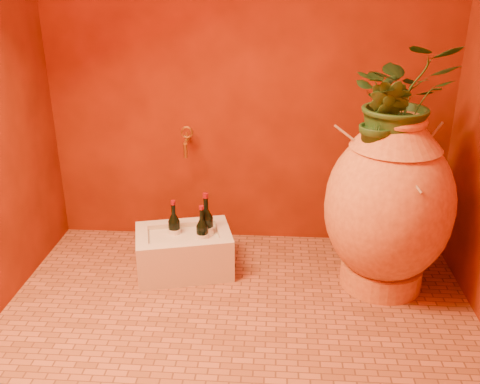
# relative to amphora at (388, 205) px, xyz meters

# --- Properties ---
(floor) EXTENTS (2.50, 2.50, 0.00)m
(floor) POSITION_rel_amphora_xyz_m (-0.80, -0.45, -0.49)
(floor) COLOR #975431
(floor) RESTS_ON ground
(wall_back) EXTENTS (2.50, 0.02, 2.50)m
(wall_back) POSITION_rel_amphora_xyz_m (-0.80, 0.55, 0.76)
(wall_back) COLOR #541604
(wall_back) RESTS_ON ground
(amphora) EXTENTS (0.85, 0.85, 0.99)m
(amphora) POSITION_rel_amphora_xyz_m (0.00, 0.00, 0.00)
(amphora) COLOR #DB8B3D
(amphora) RESTS_ON floor
(stone_basin) EXTENTS (0.62, 0.50, 0.26)m
(stone_basin) POSITION_rel_amphora_xyz_m (-1.15, 0.06, -0.37)
(stone_basin) COLOR beige
(stone_basin) RESTS_ON floor
(wine_bottle_a) EXTENTS (0.09, 0.09, 0.35)m
(wine_bottle_a) POSITION_rel_amphora_xyz_m (-1.02, 0.10, -0.23)
(wine_bottle_a) COLOR black
(wine_bottle_a) RESTS_ON stone_basin
(wine_bottle_b) EXTENTS (0.07, 0.07, 0.29)m
(wine_bottle_b) POSITION_rel_amphora_xyz_m (-1.03, 0.05, -0.25)
(wine_bottle_b) COLOR black
(wine_bottle_b) RESTS_ON stone_basin
(wine_bottle_c) EXTENTS (0.07, 0.07, 0.30)m
(wine_bottle_c) POSITION_rel_amphora_xyz_m (-1.21, 0.10, -0.25)
(wine_bottle_c) COLOR black
(wine_bottle_c) RESTS_ON stone_basin
(wall_tap) EXTENTS (0.08, 0.16, 0.18)m
(wall_tap) POSITION_rel_amphora_xyz_m (-1.17, 0.46, 0.21)
(wall_tap) COLOR #A27725
(wall_tap) RESTS_ON wall_back
(plant_main) EXTENTS (0.56, 0.50, 0.57)m
(plant_main) POSITION_rel_amphora_xyz_m (0.00, 0.02, 0.58)
(plant_main) COLOR #214318
(plant_main) RESTS_ON amphora
(plant_side) EXTENTS (0.31, 0.30, 0.44)m
(plant_side) POSITION_rel_amphora_xyz_m (-0.09, -0.06, 0.48)
(plant_side) COLOR #214318
(plant_side) RESTS_ON amphora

